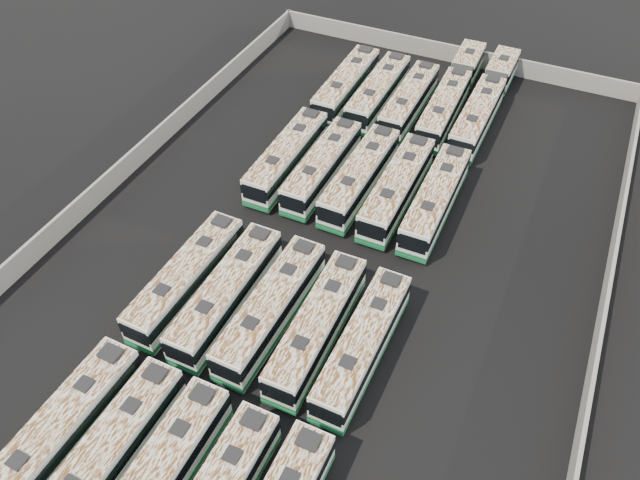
# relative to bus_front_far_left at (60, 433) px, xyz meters

# --- Properties ---
(ground) EXTENTS (140.00, 140.00, 0.00)m
(ground) POSITION_rel_bus_front_far_left_xyz_m (8.21, 23.90, -1.92)
(ground) COLOR black
(ground) RESTS_ON ground
(perimeter_wall) EXTENTS (45.20, 73.20, 2.20)m
(perimeter_wall) POSITION_rel_bus_front_far_left_xyz_m (8.21, 23.90, -0.82)
(perimeter_wall) COLOR gray
(perimeter_wall) RESTS_ON ground
(bus_front_far_left) EXTENTS (3.15, 13.40, 3.76)m
(bus_front_far_left) POSITION_rel_bus_front_far_left_xyz_m (0.00, 0.00, 0.00)
(bus_front_far_left) COLOR silver
(bus_front_far_left) RESTS_ON ground
(bus_front_left) EXTENTS (2.91, 13.07, 3.68)m
(bus_front_left) POSITION_rel_bus_front_far_left_xyz_m (3.73, 0.10, -0.04)
(bus_front_left) COLOR silver
(bus_front_left) RESTS_ON ground
(bus_front_center) EXTENTS (2.77, 13.01, 3.67)m
(bus_front_center) POSITION_rel_bus_front_far_left_xyz_m (7.46, 0.09, -0.05)
(bus_front_center) COLOR silver
(bus_front_center) RESTS_ON ground
(bus_midfront_far_left) EXTENTS (3.06, 13.07, 3.67)m
(bus_midfront_far_left) POSITION_rel_bus_front_far_left_xyz_m (-0.06, 14.68, -0.05)
(bus_midfront_far_left) COLOR silver
(bus_midfront_far_left) RESTS_ON ground
(bus_midfront_left) EXTENTS (2.79, 13.18, 3.72)m
(bus_midfront_left) POSITION_rel_bus_front_far_left_xyz_m (3.67, 14.62, -0.02)
(bus_midfront_left) COLOR silver
(bus_midfront_left) RESTS_ON ground
(bus_midfront_center) EXTENTS (3.08, 13.23, 3.72)m
(bus_midfront_center) POSITION_rel_bus_front_far_left_xyz_m (7.48, 14.77, -0.02)
(bus_midfront_center) COLOR silver
(bus_midfront_center) RESTS_ON ground
(bus_midfront_right) EXTENTS (2.91, 13.07, 3.68)m
(bus_midfront_right) POSITION_rel_bus_front_far_left_xyz_m (11.36, 14.71, -0.04)
(bus_midfront_right) COLOR silver
(bus_midfront_right) RESTS_ON ground
(bus_midfront_far_right) EXTENTS (2.85, 12.90, 3.63)m
(bus_midfront_far_right) POSITION_rel_bus_front_far_left_xyz_m (15.04, 14.63, -0.07)
(bus_midfront_far_right) COLOR silver
(bus_midfront_far_right) RESTS_ON ground
(bus_midback_far_left) EXTENTS (2.84, 13.18, 3.71)m
(bus_midback_far_left) POSITION_rel_bus_front_far_left_xyz_m (-0.01, 32.10, -0.02)
(bus_midback_far_left) COLOR silver
(bus_midback_far_left) RESTS_ON ground
(bus_midback_left) EXTENTS (2.80, 12.89, 3.63)m
(bus_midback_left) POSITION_rel_bus_front_far_left_xyz_m (3.72, 32.20, -0.07)
(bus_midback_left) COLOR silver
(bus_midback_left) RESTS_ON ground
(bus_midback_center) EXTENTS (3.03, 13.30, 3.74)m
(bus_midback_center) POSITION_rel_bus_front_far_left_xyz_m (7.59, 32.25, -0.01)
(bus_midback_center) COLOR silver
(bus_midback_center) RESTS_ON ground
(bus_midback_right) EXTENTS (2.84, 13.39, 3.77)m
(bus_midback_right) POSITION_rel_bus_front_far_left_xyz_m (11.33, 32.11, 0.01)
(bus_midback_right) COLOR silver
(bus_midback_right) RESTS_ON ground
(bus_midback_far_right) EXTENTS (2.87, 13.23, 3.73)m
(bus_midback_far_right) POSITION_rel_bus_front_far_left_xyz_m (15.01, 32.06, -0.02)
(bus_midback_far_right) COLOR silver
(bus_midback_far_right) RESTS_ON ground
(bus_back_far_left) EXTENTS (2.91, 13.34, 3.76)m
(bus_back_far_left) POSITION_rel_bus_front_far_left_xyz_m (0.06, 46.62, -0.00)
(bus_back_far_left) COLOR silver
(bus_back_far_left) RESTS_ON ground
(bus_back_left) EXTENTS (2.81, 13.21, 3.72)m
(bus_back_left) POSITION_rel_bus_front_far_left_xyz_m (3.83, 46.76, -0.02)
(bus_back_left) COLOR silver
(bus_back_left) RESTS_ON ground
(bus_back_center) EXTENTS (2.70, 12.75, 3.59)m
(bus_back_center) POSITION_rel_bus_front_far_left_xyz_m (7.48, 46.65, -0.08)
(bus_back_center) COLOR silver
(bus_back_center) RESTS_ON ground
(bus_back_right) EXTENTS (3.19, 20.02, 3.62)m
(bus_back_right) POSITION_rel_bus_front_far_left_xyz_m (11.28, 50.15, -0.07)
(bus_back_right) COLOR silver
(bus_back_right) RESTS_ON ground
(bus_back_far_right) EXTENTS (2.89, 20.19, 3.66)m
(bus_back_far_right) POSITION_rel_bus_front_far_left_xyz_m (15.04, 50.13, -0.05)
(bus_back_far_right) COLOR silver
(bus_back_far_right) RESTS_ON ground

